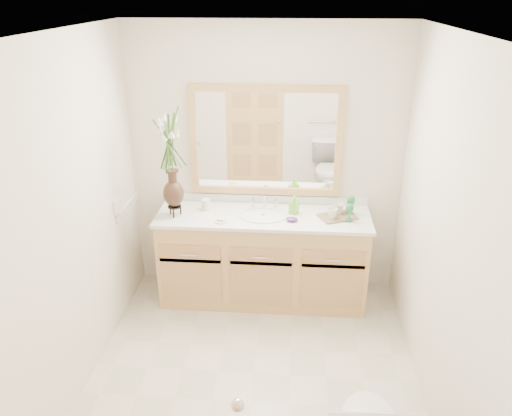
# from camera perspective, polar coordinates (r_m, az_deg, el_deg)

# --- Properties ---
(floor) EXTENTS (2.60, 2.60, 0.00)m
(floor) POSITION_cam_1_polar(r_m,az_deg,el_deg) (3.90, -0.24, -18.34)
(floor) COLOR beige
(floor) RESTS_ON ground
(ceiling) EXTENTS (2.40, 2.60, 0.02)m
(ceiling) POSITION_cam_1_polar(r_m,az_deg,el_deg) (2.89, -0.33, 19.47)
(ceiling) COLOR white
(ceiling) RESTS_ON wall_back
(wall_back) EXTENTS (2.40, 0.02, 2.40)m
(wall_back) POSITION_cam_1_polar(r_m,az_deg,el_deg) (4.42, 1.10, 5.13)
(wall_back) COLOR white
(wall_back) RESTS_ON floor
(wall_front) EXTENTS (2.40, 0.02, 2.40)m
(wall_front) POSITION_cam_1_polar(r_m,az_deg,el_deg) (2.14, -3.25, -17.92)
(wall_front) COLOR white
(wall_front) RESTS_ON floor
(wall_left) EXTENTS (0.02, 2.60, 2.40)m
(wall_left) POSITION_cam_1_polar(r_m,az_deg,el_deg) (3.52, -20.16, -1.53)
(wall_left) COLOR white
(wall_left) RESTS_ON floor
(wall_right) EXTENTS (0.02, 2.60, 2.40)m
(wall_right) POSITION_cam_1_polar(r_m,az_deg,el_deg) (3.35, 20.66, -2.89)
(wall_right) COLOR white
(wall_right) RESTS_ON floor
(vanity) EXTENTS (1.80, 0.55, 0.80)m
(vanity) POSITION_cam_1_polar(r_m,az_deg,el_deg) (4.49, 0.80, -5.77)
(vanity) COLOR tan
(vanity) RESTS_ON floor
(counter) EXTENTS (1.84, 0.57, 0.03)m
(counter) POSITION_cam_1_polar(r_m,az_deg,el_deg) (4.30, 0.84, -0.96)
(counter) COLOR white
(counter) RESTS_ON vanity
(sink) EXTENTS (0.38, 0.34, 0.23)m
(sink) POSITION_cam_1_polar(r_m,az_deg,el_deg) (4.30, 0.82, -1.53)
(sink) COLOR white
(sink) RESTS_ON counter
(mirror) EXTENTS (1.32, 0.04, 0.97)m
(mirror) POSITION_cam_1_polar(r_m,az_deg,el_deg) (4.34, 1.11, 7.60)
(mirror) COLOR white
(mirror) RESTS_ON wall_back
(switch_plate) EXTENTS (0.02, 0.12, 0.12)m
(switch_plate) POSITION_cam_1_polar(r_m,az_deg,el_deg) (4.24, -15.58, 0.19)
(switch_plate) COLOR white
(switch_plate) RESTS_ON wall_left
(door) EXTENTS (0.80, 0.03, 2.00)m
(door) POSITION_cam_1_polar(r_m,az_deg,el_deg) (2.34, -10.90, -20.68)
(door) COLOR tan
(door) RESTS_ON floor
(flower_vase) EXTENTS (0.21, 0.21, 0.85)m
(flower_vase) POSITION_cam_1_polar(r_m,az_deg,el_deg) (4.14, -9.75, 6.43)
(flower_vase) COLOR black
(flower_vase) RESTS_ON counter
(tumbler) EXTENTS (0.07, 0.07, 0.10)m
(tumbler) POSITION_cam_1_polar(r_m,az_deg,el_deg) (4.40, -5.75, 0.40)
(tumbler) COLOR silver
(tumbler) RESTS_ON counter
(soap_dish) EXTENTS (0.10, 0.10, 0.03)m
(soap_dish) POSITION_cam_1_polar(r_m,az_deg,el_deg) (4.17, -4.02, -1.46)
(soap_dish) COLOR silver
(soap_dish) RESTS_ON counter
(soap_bottle) EXTENTS (0.09, 0.09, 0.15)m
(soap_bottle) POSITION_cam_1_polar(r_m,az_deg,el_deg) (4.31, 4.36, 0.30)
(soap_bottle) COLOR #71CE30
(soap_bottle) RESTS_ON counter
(purple_dish) EXTENTS (0.11, 0.09, 0.03)m
(purple_dish) POSITION_cam_1_polar(r_m,az_deg,el_deg) (4.18, 4.13, -1.29)
(purple_dish) COLOR #532672
(purple_dish) RESTS_ON counter
(tray) EXTENTS (0.36, 0.31, 0.02)m
(tray) POSITION_cam_1_polar(r_m,az_deg,el_deg) (4.30, 9.30, -0.97)
(tray) COLOR brown
(tray) RESTS_ON counter
(mug_left) EXTENTS (0.12, 0.11, 0.09)m
(mug_left) POSITION_cam_1_polar(r_m,az_deg,el_deg) (4.23, 8.71, -0.56)
(mug_left) COLOR silver
(mug_left) RESTS_ON tray
(mug_right) EXTENTS (0.10, 0.09, 0.10)m
(mug_right) POSITION_cam_1_polar(r_m,az_deg,el_deg) (4.33, 9.36, 0.01)
(mug_right) COLOR silver
(mug_right) RESTS_ON tray
(goblet_front) EXTENTS (0.07, 0.07, 0.15)m
(goblet_front) POSITION_cam_1_polar(r_m,az_deg,el_deg) (4.20, 10.66, -0.09)
(goblet_front) COLOR #25713E
(goblet_front) RESTS_ON tray
(goblet_back) EXTENTS (0.07, 0.07, 0.16)m
(goblet_back) POSITION_cam_1_polar(r_m,az_deg,el_deg) (4.32, 10.79, 0.74)
(goblet_back) COLOR #25713E
(goblet_back) RESTS_ON tray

